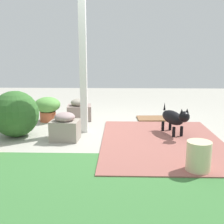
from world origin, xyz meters
TOP-DOWN VIEW (x-y plane):
  - ground_plane at (0.00, 0.00)m, footprint 12.00×12.00m
  - brick_path at (-0.83, 0.51)m, footprint 1.80×2.40m
  - lawn_patch at (0.60, 2.40)m, footprint 5.20×2.80m
  - porch_pillar at (0.40, -0.04)m, footprint 0.11×0.11m
  - stone_planter_nearest at (0.61, -0.88)m, footprint 0.51×0.46m
  - stone_planter_mid at (0.63, 0.43)m, footprint 0.44×0.36m
  - round_shrub at (1.45, 0.25)m, footprint 0.73×0.73m
  - terracotta_pot_broad at (1.21, -0.75)m, footprint 0.50×0.50m
  - dog at (-1.07, 0.13)m, footprint 0.38×0.72m
  - ceramic_urn at (-1.08, 1.53)m, footprint 0.27×0.27m
  - doormat at (-0.89, -0.97)m, footprint 0.68×0.47m

SIDE VIEW (x-z plane):
  - ground_plane at x=0.00m, z-range 0.00..0.00m
  - lawn_patch at x=0.60m, z-range 0.00..0.01m
  - brick_path at x=-0.83m, z-range 0.00..0.02m
  - doormat at x=-0.89m, z-range 0.00..0.03m
  - ceramic_urn at x=-1.08m, z-range 0.00..0.35m
  - stone_planter_nearest at x=0.61m, z-range -0.02..0.41m
  - stone_planter_mid at x=0.63m, z-range -0.01..0.42m
  - terracotta_pot_broad at x=1.21m, z-range 0.04..0.52m
  - dog at x=-1.07m, z-range 0.04..0.54m
  - round_shrub at x=1.45m, z-range 0.00..0.73m
  - porch_pillar at x=0.40m, z-range 0.00..2.25m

